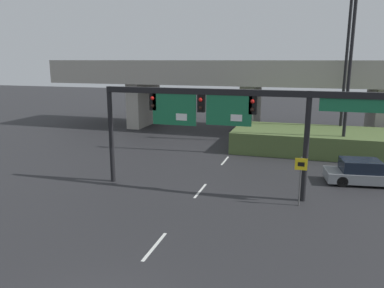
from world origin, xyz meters
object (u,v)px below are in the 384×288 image
(highway_light_pole_near, at_px, (352,41))
(speed_limit_sign, at_px, (300,174))
(parked_sedan_near_right, at_px, (362,173))
(signal_gantry, at_px, (219,110))
(highway_light_pole_far, at_px, (347,56))

(highway_light_pole_near, bearing_deg, speed_limit_sign, -105.21)
(speed_limit_sign, bearing_deg, parked_sedan_near_right, 53.62)
(highway_light_pole_near, distance_m, parked_sedan_near_right, 9.79)
(signal_gantry, bearing_deg, parked_sedan_near_right, 26.73)
(speed_limit_sign, bearing_deg, signal_gantry, 169.87)
(signal_gantry, relative_size, speed_limit_sign, 5.81)
(highway_light_pole_near, relative_size, parked_sedan_near_right, 3.67)
(parked_sedan_near_right, bearing_deg, highway_light_pole_far, 84.99)
(signal_gantry, distance_m, highway_light_pole_far, 16.48)
(signal_gantry, distance_m, speed_limit_sign, 5.33)
(highway_light_pole_far, height_order, parked_sedan_near_right, highway_light_pole_far)
(highway_light_pole_far, distance_m, parked_sedan_near_right, 12.56)
(parked_sedan_near_right, bearing_deg, highway_light_pole_near, 88.43)
(signal_gantry, distance_m, highway_light_pole_near, 12.76)
(signal_gantry, bearing_deg, highway_light_pole_near, 53.50)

